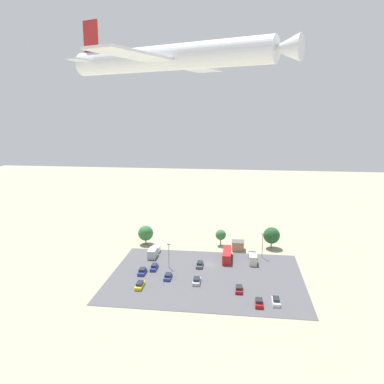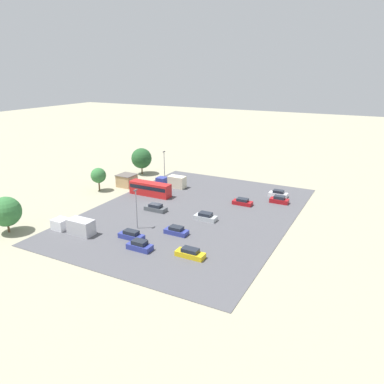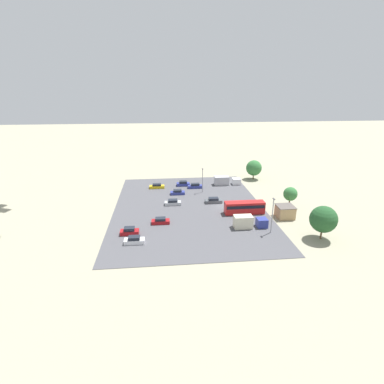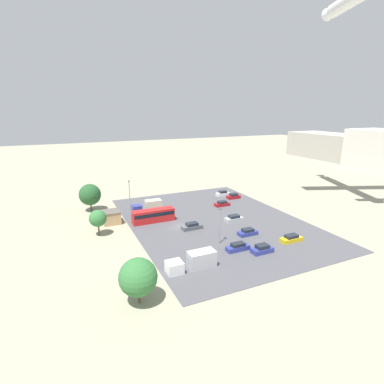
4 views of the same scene
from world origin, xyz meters
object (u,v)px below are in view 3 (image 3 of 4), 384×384
(bus, at_px, (244,207))
(parked_car_0, at_px, (183,184))
(parked_car_1, at_px, (157,186))
(parked_truck_1, at_px, (248,222))
(parked_car_4, at_px, (173,203))
(shed_building, at_px, (285,212))
(parked_car_8, at_px, (195,186))
(parked_car_7, at_px, (130,231))
(parked_car_6, at_px, (161,221))
(parked_truck_0, at_px, (226,181))
(parked_car_5, at_px, (178,192))
(parked_car_2, at_px, (213,201))
(parked_car_3, at_px, (134,240))

(bus, bearing_deg, parked_car_0, 30.07)
(parked_car_1, distance_m, parked_truck_1, 37.29)
(parked_car_4, bearing_deg, shed_building, 68.00)
(parked_car_1, bearing_deg, parked_car_8, -95.30)
(bus, bearing_deg, parked_car_7, 107.35)
(parked_car_4, relative_size, parked_car_6, 1.04)
(parked_car_0, bearing_deg, parked_truck_0, 89.63)
(parked_car_6, bearing_deg, shed_building, 91.00)
(parked_car_5, xyz_separation_m, parked_car_6, (-20.00, 5.16, -0.01))
(parked_car_0, relative_size, parked_car_2, 0.90)
(parked_car_0, distance_m, parked_truck_0, 14.17)
(shed_building, xyz_separation_m, parked_car_7, (-5.41, 37.60, -0.78))
(parked_car_6, height_order, parked_car_8, parked_car_8)
(parked_car_3, xyz_separation_m, parked_car_7, (4.19, 1.36, 0.03))
(parked_car_8, height_order, parked_truck_1, parked_truck_1)
(parked_car_8, bearing_deg, parked_car_1, 84.70)
(parked_car_7, distance_m, parked_truck_1, 26.96)
(bus, height_order, parked_car_1, bus)
(parked_car_1, height_order, parked_car_5, parked_car_1)
(bus, xyz_separation_m, parked_car_2, (8.01, 6.63, -1.04))
(parked_car_1, xyz_separation_m, parked_car_4, (-14.87, -4.48, 0.02))
(shed_building, height_order, parked_car_8, shed_building)
(parked_car_2, relative_size, parked_car_4, 1.05)
(parked_car_0, height_order, parked_car_8, parked_car_0)
(parked_car_4, bearing_deg, parked_car_3, -23.14)
(parked_car_4, bearing_deg, parked_car_8, 150.62)
(parked_car_2, relative_size, parked_car_6, 1.09)
(parked_car_1, xyz_separation_m, parked_car_5, (-6.48, -6.26, -0.01))
(parked_car_0, distance_m, parked_car_8, 4.57)
(parked_car_6, distance_m, parked_truck_1, 20.57)
(parked_car_2, distance_m, parked_car_4, 11.39)
(parked_car_3, height_order, parked_car_8, parked_car_3)
(parked_car_4, bearing_deg, bus, 66.96)
(parked_car_8, bearing_deg, parked_car_7, 149.31)
(parked_car_0, bearing_deg, bus, 30.07)
(parked_car_8, bearing_deg, parked_car_5, 131.91)
(parked_car_7, bearing_deg, parked_car_4, 148.25)
(parked_car_4, xyz_separation_m, parked_car_7, (-16.48, 10.20, 0.04))
(parked_car_4, height_order, parked_truck_1, parked_truck_1)
(shed_building, relative_size, parked_car_2, 0.90)
(bus, bearing_deg, shed_building, -109.97)
(parked_car_5, height_order, parked_truck_1, parked_truck_1)
(shed_building, distance_m, parked_car_3, 37.49)
(parked_car_8, xyz_separation_m, parked_truck_0, (2.62, -10.48, 0.64))
(parked_car_5, distance_m, parked_car_7, 27.60)
(parked_car_8, bearing_deg, parked_car_0, 53.65)
(parked_car_6, distance_m, parked_car_7, 8.37)
(shed_building, height_order, parked_car_5, shed_building)
(parked_car_8, relative_size, parked_truck_0, 0.54)
(parked_car_6, bearing_deg, bus, 100.45)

